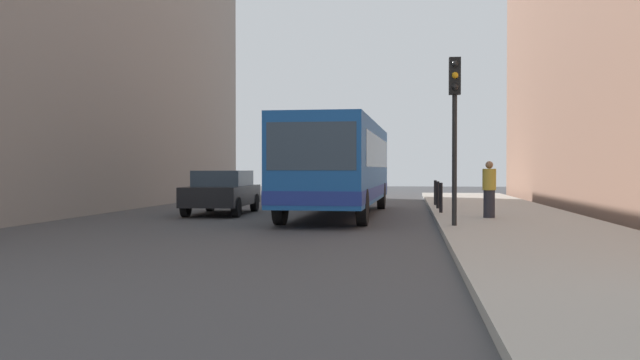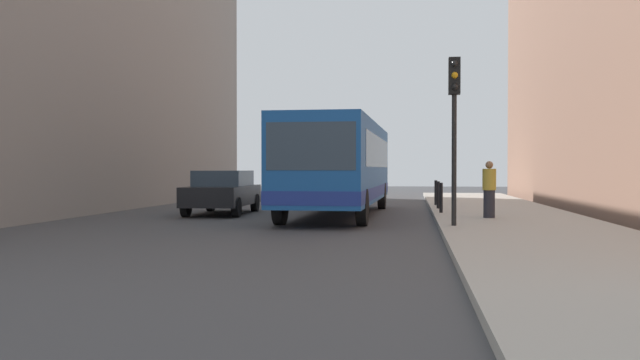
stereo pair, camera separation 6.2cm
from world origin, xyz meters
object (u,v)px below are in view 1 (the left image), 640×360
object	(u,v)px
bollard_near	(441,198)
pedestrian_near_signal	(489,190)
traffic_light	(455,109)
car_beside_bus	(223,191)
bus	(340,163)
bollard_mid	(438,195)
bollard_far	(435,193)

from	to	relation	value
bollard_near	pedestrian_near_signal	size ratio (longest dim) A/B	0.59
pedestrian_near_signal	traffic_light	bearing A→B (deg)	-49.66
car_beside_bus	bollard_near	world-z (taller)	car_beside_bus
bus	bollard_mid	size ratio (longest dim) A/B	11.66
bus	pedestrian_near_signal	xyz separation A→B (m)	(4.53, -2.53, -0.78)
bollard_mid	pedestrian_near_signal	bearing A→B (deg)	-73.90
car_beside_bus	bollard_near	size ratio (longest dim) A/B	4.70
bus	car_beside_bus	size ratio (longest dim) A/B	2.48
traffic_light	pedestrian_near_signal	world-z (taller)	traffic_light
bollard_mid	bollard_far	xyz separation A→B (m)	(0.00, 2.30, 0.00)
traffic_light	pedestrian_near_signal	distance (m)	3.68
bus	bollard_mid	xyz separation A→B (m)	(3.27, 1.82, -1.10)
car_beside_bus	bus	bearing A→B (deg)	175.92
traffic_light	car_beside_bus	bearing A→B (deg)	143.42
bollard_far	car_beside_bus	bearing A→B (deg)	-151.40
bollard_far	pedestrian_near_signal	xyz separation A→B (m)	(1.26, -6.65, 0.32)
car_beside_bus	bollard_near	bearing A→B (deg)	173.09
bollard_mid	bollard_far	bearing A→B (deg)	90.00
car_beside_bus	traffic_light	distance (m)	9.48
pedestrian_near_signal	car_beside_bus	bearing A→B (deg)	-134.70
bus	bollard_mid	world-z (taller)	bus
bollard_near	bus	bearing A→B (deg)	171.72
car_beside_bus	bollard_near	distance (m)	7.33
bollard_near	bollard_far	xyz separation A→B (m)	(0.00, 4.60, 0.00)
traffic_light	bollard_far	size ratio (longest dim) A/B	4.32
car_beside_bus	bollard_far	size ratio (longest dim) A/B	4.70
car_beside_bus	pedestrian_near_signal	world-z (taller)	pedestrian_near_signal
bollard_far	bollard_mid	bearing A→B (deg)	-90.00
bus	bollard_near	size ratio (longest dim) A/B	11.66
bollard_near	bollard_mid	bearing A→B (deg)	90.00
bollard_near	bollard_mid	size ratio (longest dim) A/B	1.00
bollard_near	car_beside_bus	bearing A→B (deg)	175.16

